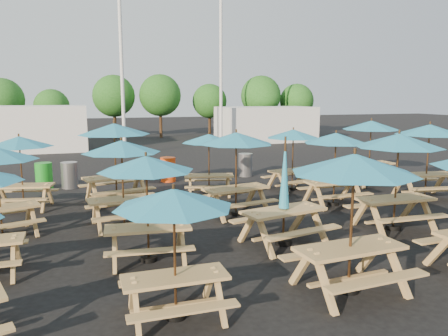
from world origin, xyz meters
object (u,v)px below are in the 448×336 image
object	(u,v)px
picnic_unit_7	(114,134)
waste_bin_0	(44,176)
picnic_unit_11	(209,142)
waste_bin_2	(168,169)
picnic_unit_3	(19,146)
picnic_unit_6	(122,152)
waste_bin_3	(245,165)
picnic_unit_13	(399,146)
picnic_unit_8	(354,172)
picnic_unit_5	(146,170)
picnic_unit_14	(336,142)
picnic_unit_18	(429,134)
picnic_unit_19	(371,129)
picnic_unit_10	(236,143)
picnic_unit_4	(174,206)
waste_bin_1	(70,175)
picnic_unit_15	(293,137)
picnic_unit_9	(284,201)

from	to	relation	value
picnic_unit_7	waste_bin_0	world-z (taller)	picnic_unit_7
picnic_unit_11	waste_bin_2	size ratio (longest dim) A/B	2.33
picnic_unit_3	picnic_unit_11	distance (m)	5.88
picnic_unit_6	waste_bin_3	distance (m)	8.29
picnic_unit_3	picnic_unit_13	bearing A→B (deg)	-18.30
picnic_unit_8	picnic_unit_11	size ratio (longest dim) A/B	1.09
picnic_unit_5	picnic_unit_14	xyz separation A→B (m)	(6.25, 2.97, 0.06)
picnic_unit_13	picnic_unit_18	xyz separation A→B (m)	(3.36, 2.58, 0.01)
picnic_unit_3	picnic_unit_13	size ratio (longest dim) A/B	0.92
picnic_unit_11	picnic_unit_19	bearing A→B (deg)	13.18
picnic_unit_6	picnic_unit_10	size ratio (longest dim) A/B	0.93
picnic_unit_4	picnic_unit_13	world-z (taller)	picnic_unit_13
picnic_unit_5	picnic_unit_4	bearing A→B (deg)	-83.71
picnic_unit_11	picnic_unit_13	size ratio (longest dim) A/B	0.91
picnic_unit_5	picnic_unit_18	xyz separation A→B (m)	(9.68, 2.83, 0.24)
picnic_unit_10	picnic_unit_5	bearing A→B (deg)	-146.86
picnic_unit_18	waste_bin_1	bearing A→B (deg)	162.76
picnic_unit_4	waste_bin_2	distance (m)	11.14
picnic_unit_19	picnic_unit_8	bearing A→B (deg)	-132.99
picnic_unit_8	picnic_unit_19	distance (m)	10.11
picnic_unit_15	waste_bin_1	world-z (taller)	picnic_unit_15
picnic_unit_11	waste_bin_3	world-z (taller)	picnic_unit_11
picnic_unit_6	waste_bin_2	xyz separation A→B (m)	(2.26, 5.74, -1.49)
picnic_unit_8	picnic_unit_15	xyz separation A→B (m)	(2.91, 7.95, -0.20)
picnic_unit_7	waste_bin_2	size ratio (longest dim) A/B	2.79
picnic_unit_4	picnic_unit_18	bearing A→B (deg)	28.77
picnic_unit_6	picnic_unit_15	bearing A→B (deg)	17.55
picnic_unit_8	waste_bin_0	bearing A→B (deg)	113.51
picnic_unit_6	picnic_unit_13	distance (m)	7.00
picnic_unit_3	waste_bin_1	world-z (taller)	picnic_unit_3
picnic_unit_5	picnic_unit_9	xyz separation A→B (m)	(3.11, 0.06, -0.89)
waste_bin_3	picnic_unit_15	bearing A→B (deg)	-78.17
picnic_unit_8	picnic_unit_13	world-z (taller)	picnic_unit_13
picnic_unit_7	picnic_unit_13	xyz separation A→B (m)	(6.55, -5.20, -0.07)
picnic_unit_18	picnic_unit_13	bearing A→B (deg)	-134.25
waste_bin_3	picnic_unit_5	bearing A→B (deg)	-122.24
picnic_unit_10	waste_bin_3	bearing A→B (deg)	55.71
picnic_unit_10	picnic_unit_19	bearing A→B (deg)	11.08
picnic_unit_3	picnic_unit_10	xyz separation A→B (m)	(5.92, -2.57, 0.15)
picnic_unit_8	picnic_unit_10	world-z (taller)	picnic_unit_8
picnic_unit_11	waste_bin_2	bearing A→B (deg)	120.61
picnic_unit_7	picnic_unit_9	bearing A→B (deg)	-71.96
picnic_unit_4	picnic_unit_10	distance (m)	6.08
picnic_unit_10	picnic_unit_13	bearing A→B (deg)	-48.47
picnic_unit_3	picnic_unit_4	xyz separation A→B (m)	(3.04, -7.91, -0.15)
picnic_unit_5	picnic_unit_7	distance (m)	5.46
picnic_unit_8	picnic_unit_19	world-z (taller)	picnic_unit_19
picnic_unit_10	waste_bin_1	bearing A→B (deg)	119.72
picnic_unit_14	picnic_unit_8	bearing A→B (deg)	-120.87
picnic_unit_3	waste_bin_0	bearing A→B (deg)	93.68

